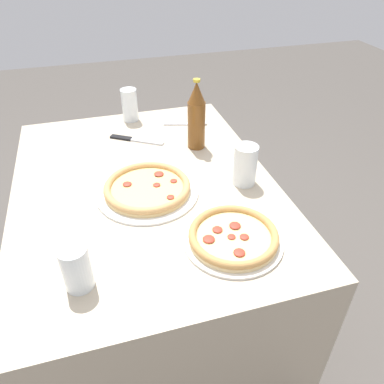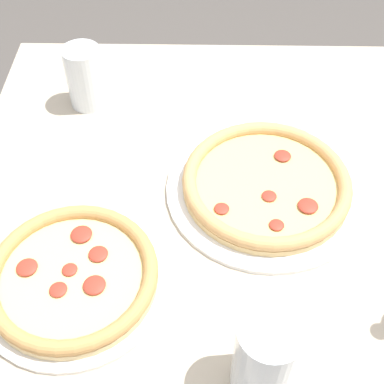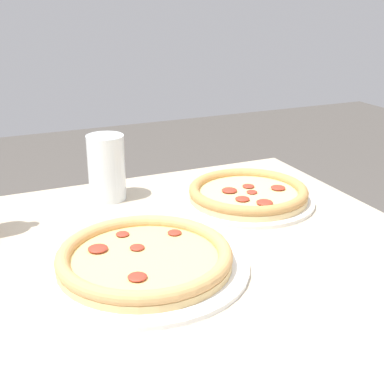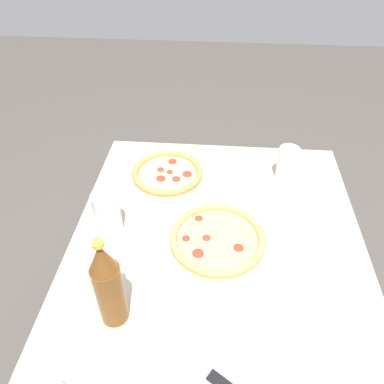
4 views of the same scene
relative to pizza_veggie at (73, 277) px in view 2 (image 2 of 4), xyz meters
name	(u,v)px [view 2 (image 2 of 4)]	position (x,y,z in m)	size (l,w,h in m)	color
ground_plane	(259,373)	(-0.36, -0.19, -0.79)	(8.00, 8.00, 0.00)	#4C4742
table	(275,304)	(-0.36, -0.19, -0.40)	(1.17, 0.88, 0.77)	#B7A88E
pizza_veggie	(73,277)	(0.00, 0.00, 0.00)	(0.28, 0.28, 0.04)	silver
pizza_salami	(266,186)	(-0.30, -0.18, 0.00)	(0.34, 0.34, 0.04)	white
glass_water	(85,80)	(0.04, -0.42, 0.04)	(0.07, 0.07, 0.12)	white
glass_red_wine	(265,360)	(-0.27, 0.14, 0.04)	(0.08, 0.08, 0.14)	white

